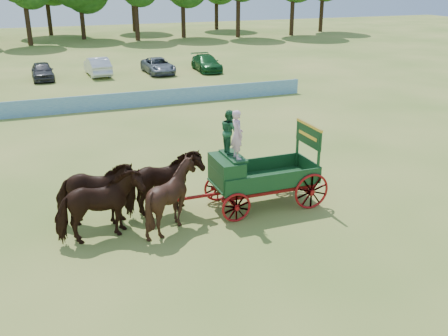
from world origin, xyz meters
TOP-DOWN VIEW (x-y plane):
  - ground at (0.00, 0.00)m, footprint 160.00×160.00m
  - horse_lead_left at (-4.76, 0.71)m, footprint 2.95×1.67m
  - horse_lead_right at (-4.76, 1.81)m, footprint 3.02×1.94m
  - horse_wheel_left at (-2.36, 0.71)m, footprint 2.26×2.04m
  - horse_wheel_right at (-2.36, 1.81)m, footprint 2.95×1.67m
  - farm_dray at (0.58, 1.27)m, footprint 6.00×2.00m
  - sponsor_banner at (-1.00, 18.00)m, footprint 26.00×0.08m
  - parked_cars at (-8.25, 29.71)m, footprint 37.01×6.49m

SIDE VIEW (x-z plane):
  - ground at x=0.00m, z-range 0.00..0.00m
  - sponsor_banner at x=-1.00m, z-range 0.00..1.05m
  - parked_cars at x=-8.25m, z-range -0.06..1.54m
  - horse_lead_left at x=-4.76m, z-range 0.00..2.36m
  - horse_lead_right at x=-4.76m, z-range 0.00..2.36m
  - horse_wheel_right at x=-2.36m, z-range 0.00..2.36m
  - horse_wheel_left at x=-2.36m, z-range 0.00..2.36m
  - farm_dray at x=0.58m, z-range -0.25..3.63m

